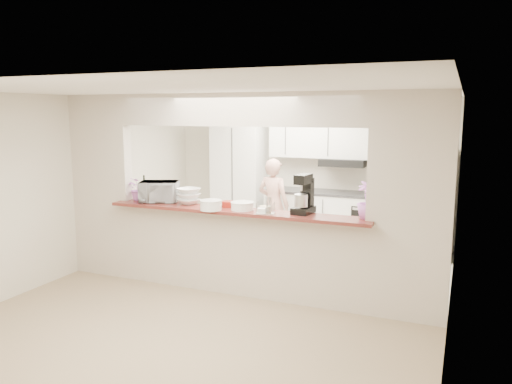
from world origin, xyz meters
The scene contains 19 objects.
floor centered at (0.00, 0.00, 0.00)m, with size 6.00×6.00×0.00m, color gray.
tile_overlay centered at (0.00, 1.55, 0.01)m, with size 5.00×2.90×0.01m, color beige.
partition centered at (0.00, 0.00, 1.48)m, with size 5.00×0.15×2.50m.
bar_counter centered at (0.00, 0.00, 0.58)m, with size 3.40×0.38×1.09m.
kitchen_cabinets centered at (-0.19, 2.72, 0.97)m, with size 3.15×0.62×2.25m.
refrigerator centered at (2.05, 2.65, 0.85)m, with size 0.75×0.70×1.70m, color #AEADB2.
flower_left centered at (-1.48, 0.05, 1.25)m, with size 0.28×0.24×0.31m, color #C468B2.
wine_bottle_a centered at (-1.40, 0.07, 1.22)m, with size 0.07×0.07×0.34m.
wine_bottle_b centered at (-1.40, 0.07, 1.22)m, with size 0.07×0.07×0.34m.
toaster_oven centered at (-1.15, 0.05, 1.23)m, with size 0.50×0.34×0.27m, color #ADAEB3.
serving_bowls centered at (-0.70, 0.05, 1.19)m, with size 0.28×0.28×0.21m, color white.
plate_stack_a centered at (-0.25, -0.19, 1.15)m, with size 0.27×0.27×0.12m.
plate_stack_b centered at (0.10, -0.04, 1.14)m, with size 0.28×0.28×0.10m.
red_bowl centered at (-0.15, 0.08, 1.13)m, with size 0.15×0.15×0.07m, color maroon.
tan_bowl centered at (0.40, -0.03, 1.12)m, with size 0.15×0.15×0.07m, color #C6B78C.
utensil_caddy centered at (0.45, -0.15, 1.17)m, with size 0.24×0.17×0.20m.
stand_mixer centered at (0.85, 0.07, 1.30)m, with size 0.23×0.34×0.47m.
flower_right centered at (1.60, 0.05, 1.30)m, with size 0.24×0.24×0.42m, color #D170D0.
person centered at (-0.29, 2.05, 0.76)m, with size 0.55×0.36×1.52m, color tan.
Camera 1 is at (2.57, -5.47, 2.27)m, focal length 35.00 mm.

